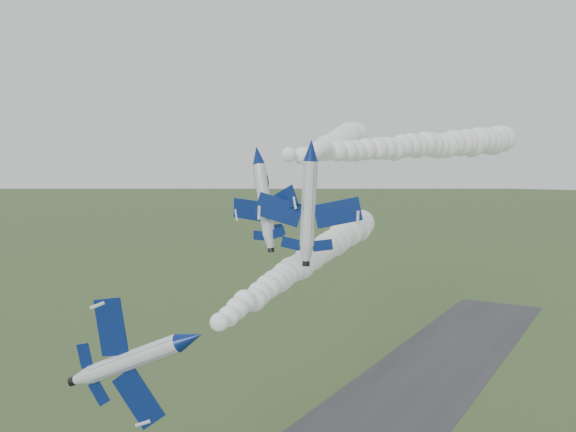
# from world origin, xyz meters

# --- Properties ---
(jet_lead) EXTENTS (5.58, 14.28, 10.96)m
(jet_lead) POSITION_xyz_m (5.08, -0.33, 29.07)
(jet_lead) COLOR silver
(smoke_trail_jet_lead) EXTENTS (19.39, 65.41, 4.92)m
(smoke_trail_jet_lead) POSITION_xyz_m (-1.87, 35.91, 30.89)
(smoke_trail_jet_lead) COLOR white
(jet_pair_left) EXTENTS (10.08, 12.02, 3.40)m
(jet_pair_left) POSITION_xyz_m (-0.03, 18.53, 44.81)
(jet_pair_left) COLOR silver
(smoke_trail_jet_pair_left) EXTENTS (20.54, 67.09, 5.12)m
(smoke_trail_jet_pair_left) POSITION_xyz_m (7.44, 54.45, 46.42)
(smoke_trail_jet_pair_left) COLOR white
(jet_pair_right) EXTENTS (11.45, 13.13, 3.40)m
(jet_pair_right) POSITION_xyz_m (6.94, 18.27, 45.31)
(jet_pair_right) COLOR silver
(smoke_trail_jet_pair_right) EXTENTS (30.02, 62.97, 5.66)m
(smoke_trail_jet_pair_right) POSITION_xyz_m (-5.45, 52.21, 47.23)
(smoke_trail_jet_pair_right) COLOR white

